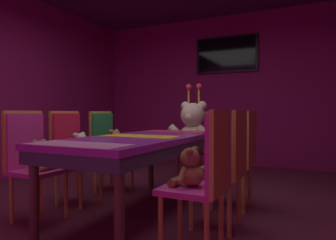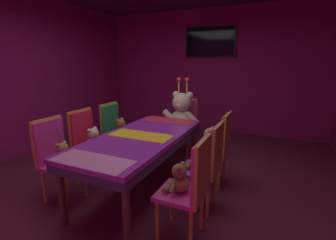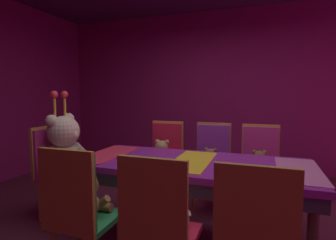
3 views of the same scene
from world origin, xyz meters
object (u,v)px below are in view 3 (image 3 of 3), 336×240
chair_left_0 (255,235)px  chair_left_2 (75,205)px  banquet_table (192,171)px  chair_right_2 (166,153)px  chair_left_1 (157,221)px  chair_right_1 (212,156)px  chair_right_0 (260,160)px  teddy_left_2 (89,198)px  teddy_left_0 (256,226)px  teddy_right_1 (210,161)px  teddy_right_0 (259,165)px  teddy_right_2 (161,155)px  king_teddy_bear (65,150)px  throne_chair (53,162)px  teddy_left_1 (166,212)px

chair_left_0 → chair_left_2: 1.13m
chair_left_0 → banquet_table: bearing=33.5°
chair_left_0 → chair_right_2: 2.03m
chair_left_1 → chair_right_1: 1.74m
chair_left_0 → chair_right_0: size_ratio=1.00×
teddy_left_2 → teddy_left_0: bearing=-90.0°
teddy_left_0 → chair_right_2: bearing=35.7°
banquet_table → teddy_right_1: 0.74m
chair_left_2 → teddy_right_0: chair_left_2 is taller
teddy_left_2 → chair_right_1: (1.57, -0.60, 0.01)m
chair_left_0 → teddy_right_2: chair_left_0 is taller
teddy_left_2 → teddy_right_2: teddy_right_2 is taller
teddy_left_2 → chair_left_2: bearing=-180.0°
teddy_left_0 → king_teddy_bear: (0.70, 1.93, 0.17)m
chair_right_0 → chair_right_2: bearing=-89.5°
chair_right_0 → teddy_right_0: bearing=0.0°
teddy_right_1 → king_teddy_bear: king_teddy_bear is taller
chair_left_2 → teddy_right_2: chair_left_2 is taller
chair_right_0 → teddy_right_2: bearing=-82.0°
teddy_right_0 → throne_chair: (-0.73, 2.10, 0.02)m
chair_left_0 → chair_right_1: same height
king_teddy_bear → banquet_table: bearing=-0.0°
banquet_table → throne_chair: bearing=90.0°
teddy_right_0 → teddy_left_2: bearing=-38.5°
teddy_left_0 → teddy_right_0: (1.42, -0.00, 0.00)m
teddy_left_1 → chair_left_2: 0.60m
throne_chair → teddy_left_0: bearing=-18.4°
chair_right_1 → chair_left_2: bearing=-19.2°
teddy_right_2 → king_teddy_bear: 1.09m
chair_left_1 → chair_right_0: size_ratio=1.00×
chair_right_2 → chair_left_1: bearing=18.6°
chair_left_1 → teddy_right_1: chair_left_1 is taller
chair_left_0 → king_teddy_bear: king_teddy_bear is taller
banquet_table → king_teddy_bear: (0.00, 1.37, 0.10)m
teddy_right_0 → chair_right_0: bearing=-180.0°
teddy_right_1 → teddy_right_2: (-0.02, 0.58, 0.03)m
teddy_right_1 → teddy_left_0: bearing=20.4°
chair_left_0 → chair_right_1: 1.79m
teddy_left_0 → chair_right_1: size_ratio=0.29×
teddy_left_2 → throne_chair: size_ratio=0.33×
teddy_right_2 → chair_left_2: bearing=-0.5°
teddy_left_2 → chair_left_0: bearing=-97.2°
teddy_left_1 → throne_chair: size_ratio=0.32×
teddy_left_0 → chair_right_1: bearing=18.7°
banquet_table → teddy_left_1: bearing=-178.7°
teddy_left_0 → teddy_left_1: bearing=92.2°
king_teddy_bear → chair_right_0: bearing=24.2°
chair_right_0 → chair_right_2: same height
throne_chair → teddy_right_2: bearing=35.9°
chair_left_1 → teddy_right_0: chair_left_1 is taller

